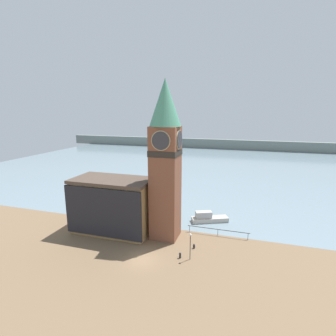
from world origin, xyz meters
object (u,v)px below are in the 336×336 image
Objects in this scene: mooring_bollard_far at (194,246)px; lamp_post at (190,241)px; boat_near at (208,218)px; mooring_bollard_near at (180,255)px; clock_tower at (165,157)px; pier_building at (113,205)px.

lamp_post reaches higher than mooring_bollard_far.
mooring_bollard_far is at bearing -117.28° from boat_near.
boat_near is at bearing 82.30° from mooring_bollard_near.
clock_tower is at bearing 133.79° from lamp_post.
mooring_bollard_near is (-1.78, -13.18, -0.27)m from boat_near.
mooring_bollard_far is at bearing -25.33° from clock_tower.
lamp_post is (0.07, -3.01, 2.29)m from mooring_bollard_far.
boat_near is 10.08m from mooring_bollard_far.
mooring_bollard_near is at bearing -122.24° from boat_near.
lamp_post is (-0.42, -13.08, 1.95)m from boat_near.
clock_tower is 14.22m from mooring_bollard_near.
pier_building is 16.06× the size of mooring_bollard_near.
mooring_bollard_far is (1.30, 3.11, -0.08)m from mooring_bollard_near.
pier_building is 15.06m from lamp_post.
lamp_post is (5.23, -5.46, -10.29)m from clock_tower.
lamp_post is at bearing -88.76° from mooring_bollard_far.
lamp_post is at bearing -116.36° from boat_near.
pier_building is 3.44× the size of lamp_post.
boat_near is at bearing 53.45° from clock_tower.
lamp_post is at bearing 4.05° from mooring_bollard_near.
clock_tower is 36.12× the size of mooring_bollard_far.
pier_building reaches higher than lamp_post.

